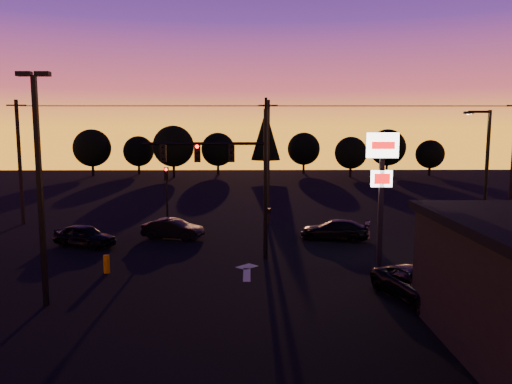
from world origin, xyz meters
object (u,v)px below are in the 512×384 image
at_px(secondary_signal, 167,189).
at_px(pylon_sign, 382,172).
at_px(streetlight, 485,174).
at_px(bollard, 107,264).
at_px(car_right, 335,230).
at_px(car_mid, 173,229).
at_px(suv_parked, 419,285).
at_px(car_left, 84,236).
at_px(traffic_signal_mast, 235,168).
at_px(parking_lot_light, 39,174).

xyz_separation_m(secondary_signal, pylon_sign, (12.00, -9.99, 2.05)).
bearing_deg(streetlight, bollard, -168.56).
relative_size(bollard, car_right, 0.20).
bearing_deg(car_mid, suv_parked, -118.93).
bearing_deg(bollard, car_left, 117.51).
height_order(streetlight, suv_parked, streetlight).
relative_size(traffic_signal_mast, parking_lot_light, 0.94).
xyz_separation_m(parking_lot_light, suv_parked, (15.06, 0.29, -4.63)).
relative_size(bollard, car_mid, 0.23).
distance_m(traffic_signal_mast, secondary_signal, 9.19).
bearing_deg(pylon_sign, car_right, 98.04).
distance_m(parking_lot_light, bollard, 6.64).
relative_size(streetlight, car_right, 1.84).
xyz_separation_m(parking_lot_light, car_right, (13.51, 11.48, -4.64)).
distance_m(car_mid, suv_parked, 16.53).
relative_size(bollard, suv_parked, 0.19).
bearing_deg(car_mid, car_right, -76.68).
distance_m(secondary_signal, bollard, 10.45).
distance_m(car_right, suv_parked, 11.29).
bearing_deg(car_mid, bollard, 179.87).
relative_size(traffic_signal_mast, car_mid, 2.21).
height_order(parking_lot_light, bollard, parking_lot_light).
bearing_deg(pylon_sign, car_mid, 146.70).
height_order(streetlight, car_right, streetlight).
distance_m(parking_lot_light, car_mid, 13.16).
xyz_separation_m(traffic_signal_mast, car_left, (-9.08, 2.89, -4.28)).
height_order(car_left, car_mid, car_left).
xyz_separation_m(secondary_signal, streetlight, (18.91, -5.99, 1.56)).
height_order(car_mid, suv_parked, suv_parked).
xyz_separation_m(traffic_signal_mast, bollard, (-6.23, -2.59, -4.49)).
height_order(pylon_sign, bollard, pylon_sign).
height_order(bollard, car_right, car_right).
relative_size(secondary_signal, suv_parked, 0.94).
bearing_deg(secondary_signal, pylon_sign, -39.77).
distance_m(secondary_signal, car_left, 6.60).
bearing_deg(car_mid, car_left, 127.55).
height_order(bollard, suv_parked, suv_parked).
bearing_deg(suv_parked, streetlight, 35.43).
distance_m(pylon_sign, car_left, 17.57).
bearing_deg(car_right, traffic_signal_mast, -38.35).
bearing_deg(streetlight, pylon_sign, -149.92).
bearing_deg(streetlight, suv_parked, -127.71).
bearing_deg(bollard, pylon_sign, 0.40).
distance_m(parking_lot_light, car_right, 18.33).
height_order(pylon_sign, car_right, pylon_sign).
relative_size(parking_lot_light, streetlight, 1.14).
distance_m(streetlight, suv_parked, 11.04).
relative_size(traffic_signal_mast, streetlight, 1.07).
bearing_deg(traffic_signal_mast, secondary_signal, 123.19).
relative_size(traffic_signal_mast, suv_parked, 1.85).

